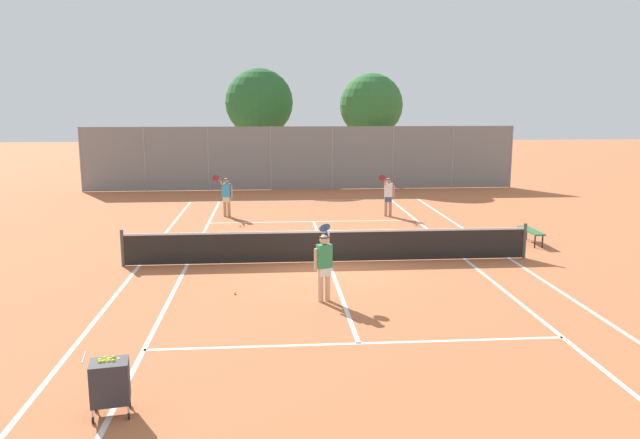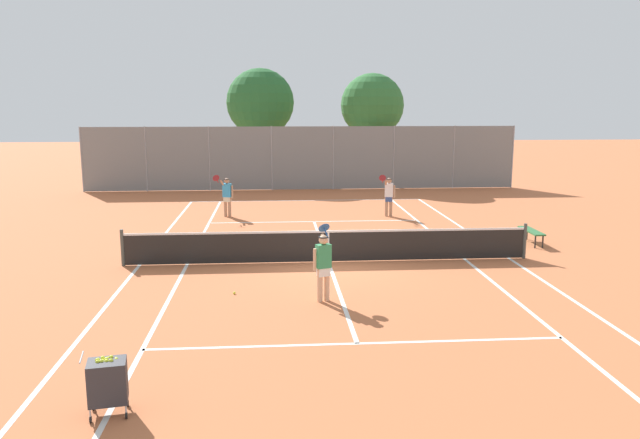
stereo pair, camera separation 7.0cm
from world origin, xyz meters
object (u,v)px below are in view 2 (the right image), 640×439
player_far_right (389,194)px  tree_behind_right (371,107)px  player_near_side (323,263)px  player_far_left (227,194)px  loose_tennis_ball_1 (234,293)px  tree_behind_left (259,104)px  loose_tennis_ball_0 (418,242)px  tennis_net (328,245)px  ball_cart (108,381)px  loose_tennis_ball_2 (397,233)px  courtside_bench (531,232)px

player_far_right → tree_behind_right: size_ratio=0.28×
player_near_side → player_far_left: bearing=104.9°
loose_tennis_ball_1 → tree_behind_left: tree_behind_left is taller
loose_tennis_ball_0 → player_far_right: bearing=90.7°
tennis_net → tree_behind_left: (-2.34, 19.58, 4.04)m
ball_cart → loose_tennis_ball_1: ball_cart is taller
player_far_left → loose_tennis_ball_2: size_ratio=26.88×
player_far_right → tree_behind_left: tree_behind_left is taller
tennis_net → player_far_left: player_far_left is taller
ball_cart → loose_tennis_ball_1: size_ratio=14.58×
ball_cart → loose_tennis_ball_1: bearing=75.6°
loose_tennis_ball_1 → player_far_left: bearing=94.9°
loose_tennis_ball_1 → tree_behind_left: 23.02m
player_near_side → tree_behind_right: 22.61m
loose_tennis_ball_2 → tree_behind_right: bearing=85.1°
player_far_left → loose_tennis_ball_1: 10.85m
player_far_left → loose_tennis_ball_0: (6.73, -5.53, -0.89)m
courtside_bench → tree_behind_right: size_ratio=0.24×
loose_tennis_ball_1 → tree_behind_right: bearing=72.5°
loose_tennis_ball_2 → tree_behind_left: tree_behind_left is taller
courtside_bench → tree_behind_left: (-9.31, 17.67, 4.14)m
tennis_net → loose_tennis_ball_2: bearing=53.4°
player_far_right → courtside_bench: player_far_right is taller
player_near_side → loose_tennis_ball_2: size_ratio=26.88×
ball_cart → loose_tennis_ball_2: size_ratio=14.58×
player_far_right → tree_behind_left: bearing=114.2°
player_far_right → loose_tennis_ball_2: size_ratio=26.88×
player_far_right → tennis_net: bearing=-113.3°
player_far_left → loose_tennis_ball_0: size_ratio=26.88×
loose_tennis_ball_1 → ball_cart: bearing=-104.4°
loose_tennis_ball_0 → loose_tennis_ball_2: same height
ball_cart → loose_tennis_ball_0: (7.33, 11.16, -0.50)m
loose_tennis_ball_1 → loose_tennis_ball_2: (5.42, 6.81, 0.00)m
tree_behind_left → tree_behind_right: (6.42, -1.39, -0.17)m
player_far_left → tree_behind_right: bearing=54.0°
player_far_right → loose_tennis_ball_2: player_far_right is taller
loose_tennis_ball_2 → tree_behind_left: bearing=108.2°
loose_tennis_ball_2 → tree_behind_right: 15.08m
player_near_side → courtside_bench: 9.30m
tree_behind_right → loose_tennis_ball_2: bearing=-94.9°
loose_tennis_ball_1 → tree_behind_left: (0.24, 22.57, 4.52)m
player_far_right → loose_tennis_ball_2: (-0.32, -3.52, -0.89)m
tennis_net → courtside_bench: size_ratio=8.00×
ball_cart → tree_behind_right: tree_behind_right is taller
ball_cart → player_far_right: bearing=65.9°
player_far_left → tree_behind_left: (1.16, 11.80, 3.63)m
loose_tennis_ball_2 → player_far_left: bearing=148.0°
player_far_right → loose_tennis_ball_0: bearing=-89.3°
tree_behind_right → player_far_left: bearing=-126.0°
player_far_left → loose_tennis_ball_0: bearing=-39.4°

